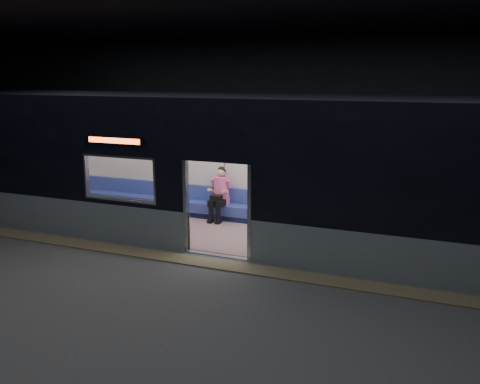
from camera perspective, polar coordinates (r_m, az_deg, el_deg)
The scene contains 7 objects.
station_floor at distance 10.16m, azimuth -4.98°, elevation -9.08°, with size 24.00×14.00×0.01m, color #47494C.
station_envelope at distance 9.41m, azimuth -5.43°, elevation 12.07°, with size 24.00×14.00×5.00m.
tactile_strip at distance 10.61m, azimuth -3.64°, elevation -7.95°, with size 22.80×0.50×0.03m, color #8C7F59.
metro_car at distance 11.90m, azimuth 0.33°, elevation 3.54°, with size 18.00×3.04×3.35m.
passenger at distance 13.40m, azimuth -2.23°, elevation 0.13°, with size 0.41×0.71×1.41m.
handbag at distance 13.23m, azimuth -2.69°, elevation -0.63°, with size 0.27×0.23×0.14m, color black.
transit_map at distance 12.98m, azimuth 5.13°, elevation 2.54°, with size 0.93×0.03×0.61m, color white.
Camera 1 is at (4.28, -8.38, 3.83)m, focal length 38.00 mm.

